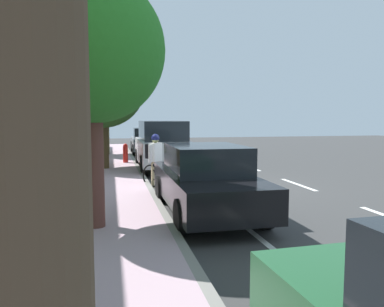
{
  "coord_description": "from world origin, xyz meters",
  "views": [
    {
      "loc": [
        3.24,
        10.88,
        2.12
      ],
      "look_at": [
        0.82,
        -0.19,
        1.03
      ],
      "focal_mm": 34.99,
      "sensor_mm": 36.0,
      "label": 1
    }
  ],
  "objects_px": {
    "street_tree_mid_block": "(102,89)",
    "bicycle_at_curb": "(164,177)",
    "street_tree_near_cyclist": "(104,83)",
    "cyclist_with_backpack": "(155,155)",
    "street_tree_far_end": "(92,51)",
    "parked_sedan_grey_nearest": "(147,141)",
    "parked_suv_silver_second": "(162,145)",
    "fire_hydrant": "(125,153)",
    "parked_sedan_black_mid": "(206,180)"
  },
  "relations": [
    {
      "from": "parked_suv_silver_second",
      "to": "cyclist_with_backpack",
      "type": "distance_m",
      "value": 3.81
    },
    {
      "from": "parked_sedan_grey_nearest",
      "to": "street_tree_near_cyclist",
      "type": "xyz_separation_m",
      "value": [
        2.41,
        1.65,
        3.22
      ]
    },
    {
      "from": "bicycle_at_curb",
      "to": "street_tree_mid_block",
      "type": "distance_m",
      "value": 5.33
    },
    {
      "from": "parked_sedan_black_mid",
      "to": "street_tree_mid_block",
      "type": "bearing_deg",
      "value": -72.0
    },
    {
      "from": "bicycle_at_curb",
      "to": "cyclist_with_backpack",
      "type": "relative_size",
      "value": 0.82
    },
    {
      "from": "parked_suv_silver_second",
      "to": "fire_hydrant",
      "type": "relative_size",
      "value": 5.61
    },
    {
      "from": "parked_sedan_grey_nearest",
      "to": "parked_sedan_black_mid",
      "type": "relative_size",
      "value": 1.01
    },
    {
      "from": "cyclist_with_backpack",
      "to": "fire_hydrant",
      "type": "distance_m",
      "value": 5.38
    },
    {
      "from": "cyclist_with_backpack",
      "to": "street_tree_near_cyclist",
      "type": "distance_m",
      "value": 9.96
    },
    {
      "from": "street_tree_far_end",
      "to": "parked_sedan_grey_nearest",
      "type": "bearing_deg",
      "value": -98.83
    },
    {
      "from": "street_tree_mid_block",
      "to": "fire_hydrant",
      "type": "bearing_deg",
      "value": -118.58
    },
    {
      "from": "bicycle_at_curb",
      "to": "fire_hydrant",
      "type": "height_order",
      "value": "fire_hydrant"
    },
    {
      "from": "parked_suv_silver_second",
      "to": "street_tree_far_end",
      "type": "distance_m",
      "value": 8.84
    },
    {
      "from": "street_tree_mid_block",
      "to": "bicycle_at_curb",
      "type": "bearing_deg",
      "value": 113.65
    },
    {
      "from": "parked_sedan_grey_nearest",
      "to": "bicycle_at_curb",
      "type": "relative_size",
      "value": 3.32
    },
    {
      "from": "fire_hydrant",
      "to": "bicycle_at_curb",
      "type": "bearing_deg",
      "value": 98.79
    },
    {
      "from": "parked_sedan_grey_nearest",
      "to": "street_tree_near_cyclist",
      "type": "relative_size",
      "value": 0.78
    },
    {
      "from": "parked_suv_silver_second",
      "to": "parked_sedan_black_mid",
      "type": "xyz_separation_m",
      "value": [
        0.01,
        7.2,
        -0.27
      ]
    },
    {
      "from": "parked_suv_silver_second",
      "to": "street_tree_mid_block",
      "type": "xyz_separation_m",
      "value": [
        2.32,
        0.09,
        2.21
      ]
    },
    {
      "from": "bicycle_at_curb",
      "to": "street_tree_mid_block",
      "type": "bearing_deg",
      "value": -66.35
    },
    {
      "from": "parked_suv_silver_second",
      "to": "bicycle_at_curb",
      "type": "bearing_deg",
      "value": 83.0
    },
    {
      "from": "street_tree_near_cyclist",
      "to": "street_tree_far_end",
      "type": "xyz_separation_m",
      "value": [
        0.0,
        13.86,
        -0.69
      ]
    },
    {
      "from": "parked_suv_silver_second",
      "to": "street_tree_mid_block",
      "type": "distance_m",
      "value": 3.21
    },
    {
      "from": "street_tree_near_cyclist",
      "to": "cyclist_with_backpack",
      "type": "bearing_deg",
      "value": 99.61
    },
    {
      "from": "parked_sedan_grey_nearest",
      "to": "bicycle_at_curb",
      "type": "xyz_separation_m",
      "value": [
        0.6,
        11.49,
        -0.38
      ]
    },
    {
      "from": "fire_hydrant",
      "to": "parked_sedan_black_mid",
      "type": "bearing_deg",
      "value": 99.06
    },
    {
      "from": "parked_sedan_black_mid",
      "to": "street_tree_far_end",
      "type": "distance_m",
      "value": 3.58
    },
    {
      "from": "fire_hydrant",
      "to": "parked_sedan_grey_nearest",
      "type": "bearing_deg",
      "value": -104.74
    },
    {
      "from": "bicycle_at_curb",
      "to": "cyclist_with_backpack",
      "type": "xyz_separation_m",
      "value": [
        0.22,
        -0.47,
        0.61
      ]
    },
    {
      "from": "parked_sedan_black_mid",
      "to": "cyclist_with_backpack",
      "type": "relative_size",
      "value": 2.7
    },
    {
      "from": "street_tree_near_cyclist",
      "to": "fire_hydrant",
      "type": "height_order",
      "value": "street_tree_near_cyclist"
    },
    {
      "from": "street_tree_mid_block",
      "to": "street_tree_far_end",
      "type": "distance_m",
      "value": 8.14
    },
    {
      "from": "parked_suv_silver_second",
      "to": "parked_sedan_grey_nearest",
      "type": "bearing_deg",
      "value": -90.66
    },
    {
      "from": "parked_suv_silver_second",
      "to": "cyclist_with_backpack",
      "type": "relative_size",
      "value": 2.89
    },
    {
      "from": "cyclist_with_backpack",
      "to": "street_tree_far_end",
      "type": "relative_size",
      "value": 0.37
    },
    {
      "from": "parked_sedan_black_mid",
      "to": "bicycle_at_curb",
      "type": "distance_m",
      "value": 3.06
    },
    {
      "from": "cyclist_with_backpack",
      "to": "street_tree_far_end",
      "type": "bearing_deg",
      "value": 70.52
    },
    {
      "from": "street_tree_mid_block",
      "to": "fire_hydrant",
      "type": "height_order",
      "value": "street_tree_mid_block"
    },
    {
      "from": "street_tree_near_cyclist",
      "to": "parked_sedan_black_mid",
      "type": "bearing_deg",
      "value": 100.21
    },
    {
      "from": "parked_suv_silver_second",
      "to": "fire_hydrant",
      "type": "bearing_deg",
      "value": -48.27
    },
    {
      "from": "bicycle_at_curb",
      "to": "fire_hydrant",
      "type": "bearing_deg",
      "value": -81.21
    },
    {
      "from": "street_tree_far_end",
      "to": "fire_hydrant",
      "type": "xyz_separation_m",
      "value": [
        -0.91,
        -9.81,
        -2.71
      ]
    },
    {
      "from": "street_tree_near_cyclist",
      "to": "fire_hydrant",
      "type": "bearing_deg",
      "value": 102.68
    },
    {
      "from": "parked_sedan_grey_nearest",
      "to": "street_tree_mid_block",
      "type": "distance_m",
      "value": 8.14
    },
    {
      "from": "parked_sedan_black_mid",
      "to": "street_tree_near_cyclist",
      "type": "xyz_separation_m",
      "value": [
        2.31,
        -12.83,
        3.22
      ]
    },
    {
      "from": "bicycle_at_curb",
      "to": "cyclist_with_backpack",
      "type": "height_order",
      "value": "cyclist_with_backpack"
    },
    {
      "from": "street_tree_near_cyclist",
      "to": "parked_sedan_grey_nearest",
      "type": "bearing_deg",
      "value": -145.59
    },
    {
      "from": "bicycle_at_curb",
      "to": "street_tree_near_cyclist",
      "type": "relative_size",
      "value": 0.24
    },
    {
      "from": "parked_suv_silver_second",
      "to": "bicycle_at_curb",
      "type": "xyz_separation_m",
      "value": [
        0.52,
        4.21,
        -0.65
      ]
    },
    {
      "from": "street_tree_mid_block",
      "to": "fire_hydrant",
      "type": "xyz_separation_m",
      "value": [
        -0.91,
        -1.67,
        -2.66
      ]
    }
  ]
}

